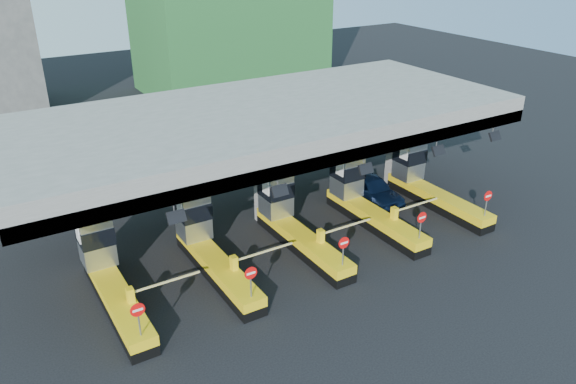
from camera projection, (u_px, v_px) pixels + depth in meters
ground at (292, 242)px, 31.16m from camera, size 120.00×120.00×0.00m
toll_canopy at (265, 123)px, 30.79m from camera, size 28.00×12.09×7.00m
toll_lane_far_left at (107, 270)px, 26.07m from camera, size 4.43×8.00×4.16m
toll_lane_left at (206, 242)px, 28.42m from camera, size 4.43×8.00×4.16m
toll_lane_center at (290, 218)px, 30.78m from camera, size 4.43×8.00×4.16m
toll_lane_right at (362, 197)px, 33.14m from camera, size 4.43×8.00×4.16m
toll_lane_far_right at (424, 180)px, 35.50m from camera, size 4.43×8.00×4.16m
van at (371, 188)px, 35.62m from camera, size 2.12×5.14×1.74m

